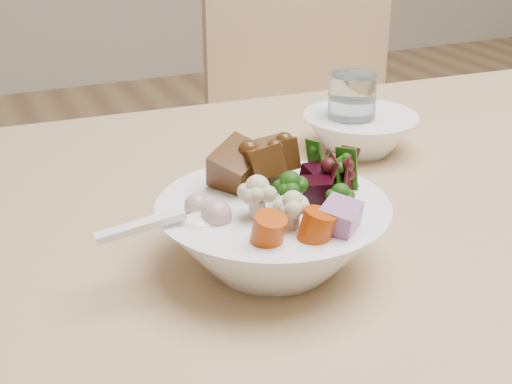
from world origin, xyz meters
The scene contains 6 objects.
dining_table centered at (-0.28, 0.04, 0.61)m, with size 1.48×0.89×0.68m.
chair_far centered at (-0.17, 0.74, 0.54)m, with size 0.48×0.48×0.96m.
food_bowl centered at (-0.64, -0.04, 0.71)m, with size 0.22×0.22×0.12m.
soup_spoon centered at (-0.73, -0.05, 0.74)m, with size 0.11×0.04×0.02m.
water_glass centered at (-0.43, 0.18, 0.73)m, with size 0.06×0.06×0.11m.
side_bowl centered at (-0.41, 0.18, 0.70)m, with size 0.15×0.15×0.05m, color white, non-canonical shape.
Camera 1 is at (-0.90, -0.58, 1.03)m, focal length 50.00 mm.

